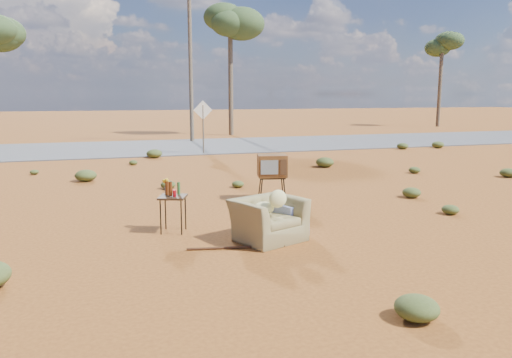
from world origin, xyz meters
name	(u,v)px	position (x,y,z in m)	size (l,w,h in m)	color
ground	(254,232)	(0.00, 0.00, 0.00)	(140.00, 140.00, 0.00)	#96551E
highway	(159,147)	(0.00, 15.00, 0.02)	(140.00, 7.00, 0.04)	#565659
armchair	(272,213)	(0.17, -0.47, 0.45)	(1.42, 1.23, 0.96)	olive
tv_unit	(272,166)	(1.23, 2.55, 0.79)	(0.76, 0.66, 1.06)	black
side_table	(171,194)	(-1.39, 0.50, 0.68)	(0.59, 0.59, 0.94)	#352013
rusty_bar	(236,248)	(-0.55, -0.83, 0.02)	(0.04, 0.04, 1.57)	#442312
road_sign	(203,117)	(1.50, 12.00, 1.50)	(0.78, 0.06, 2.19)	brown
eucalyptus_center	(230,25)	(5.00, 21.00, 6.43)	(3.20, 3.20, 7.60)	brown
eucalyptus_right	(442,46)	(22.00, 24.00, 5.94)	(3.20, 3.20, 7.10)	brown
utility_pole_center	(190,60)	(2.00, 17.50, 4.15)	(1.40, 0.20, 8.00)	brown
scrub_patch	(173,185)	(-0.82, 4.41, 0.14)	(17.49, 8.07, 0.33)	#475726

